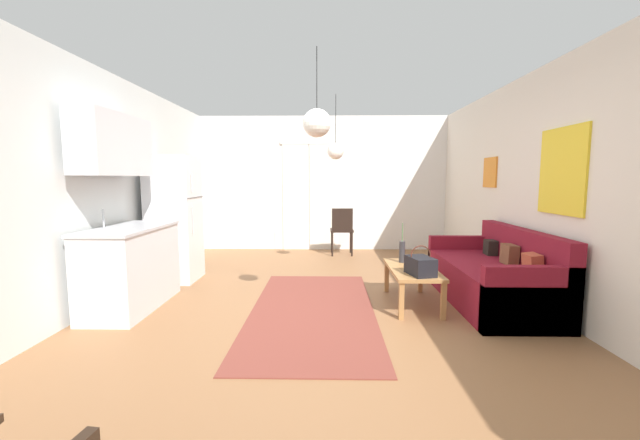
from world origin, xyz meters
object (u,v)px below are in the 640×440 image
at_px(accent_chair, 342,228).
at_px(handbag, 420,266).
at_px(couch, 496,278).
at_px(refrigerator, 175,219).
at_px(coffee_table, 412,273).
at_px(pendant_lamp_far, 336,151).
at_px(pendant_lamp_near, 317,123).
at_px(bamboo_vase, 402,252).

bearing_deg(accent_chair, handbag, 101.91).
height_order(couch, refrigerator, refrigerator).
distance_m(coffee_table, pendant_lamp_far, 2.23).
bearing_deg(coffee_table, refrigerator, 162.00).
bearing_deg(pendant_lamp_far, handbag, -64.27).
distance_m(couch, pendant_lamp_near, 2.69).
bearing_deg(pendant_lamp_far, couch, -37.61).
height_order(handbag, refrigerator, refrigerator).
bearing_deg(pendant_lamp_near, coffee_table, 27.84).
distance_m(accent_chair, pendant_lamp_far, 1.87).
xyz_separation_m(couch, pendant_lamp_near, (-2.03, -0.63, 1.66)).
relative_size(couch, refrigerator, 1.12).
distance_m(couch, bamboo_vase, 1.09).
relative_size(bamboo_vase, accent_chair, 0.54).
bearing_deg(couch, accent_chair, 121.43).
relative_size(handbag, refrigerator, 0.21).
height_order(coffee_table, handbag, handbag).
relative_size(bamboo_vase, pendant_lamp_far, 0.51).
bearing_deg(coffee_table, pendant_lamp_near, -152.16).
bearing_deg(coffee_table, accent_chair, 103.91).
bearing_deg(refrigerator, coffee_table, -18.00).
height_order(coffee_table, accent_chair, accent_chair).
relative_size(handbag, accent_chair, 0.42).
bearing_deg(accent_chair, pendant_lamp_near, 82.74).
bearing_deg(handbag, pendant_lamp_far, 115.73).
bearing_deg(coffee_table, handbag, -87.56).
bearing_deg(pendant_lamp_near, pendant_lamp_far, 83.76).
height_order(couch, accent_chair, accent_chair).
bearing_deg(bamboo_vase, accent_chair, 104.08).
bearing_deg(refrigerator, pendant_lamp_far, 11.68).
height_order(coffee_table, bamboo_vase, bamboo_vase).
xyz_separation_m(bamboo_vase, pendant_lamp_far, (-0.78, 1.17, 1.27)).
bearing_deg(handbag, couch, 21.63).
relative_size(bamboo_vase, handbag, 1.29).
xyz_separation_m(refrigerator, pendant_lamp_near, (2.02, -1.56, 1.08)).
height_order(couch, bamboo_vase, bamboo_vase).
xyz_separation_m(bamboo_vase, refrigerator, (-3.01, 0.71, 0.32)).
relative_size(couch, bamboo_vase, 4.06).
xyz_separation_m(pendant_lamp_near, pendant_lamp_far, (0.22, 2.02, -0.12)).
bearing_deg(couch, pendant_lamp_far, 142.39).
height_order(coffee_table, refrigerator, refrigerator).
bearing_deg(coffee_table, bamboo_vase, 102.47).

